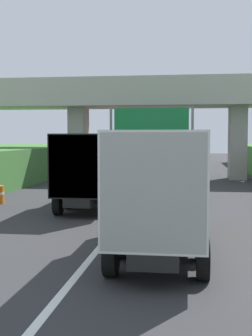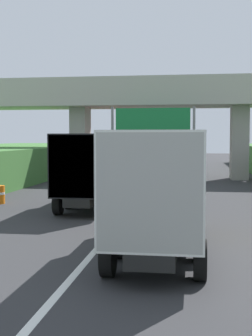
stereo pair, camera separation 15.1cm
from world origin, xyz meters
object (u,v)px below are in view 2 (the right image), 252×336
object	(u,v)px
truck_green	(149,150)
truck_black	(94,166)
overhead_highway_sign	(153,127)
truck_yellow	(161,186)
car_red	(101,166)

from	to	relation	value
truck_green	truck_black	world-z (taller)	same
overhead_highway_sign	truck_black	world-z (taller)	overhead_highway_sign
truck_green	truck_yellow	size ratio (longest dim) A/B	1.00
truck_green	car_red	size ratio (longest dim) A/B	1.78
overhead_highway_sign	truck_black	distance (m)	11.40
car_red	truck_yellow	bearing A→B (deg)	-75.14
truck_yellow	truck_black	bearing A→B (deg)	114.00
overhead_highway_sign	truck_yellow	bearing A→B (deg)	-84.40
overhead_highway_sign	truck_black	bearing A→B (deg)	-99.17
truck_green	truck_black	bearing A→B (deg)	-89.96
overhead_highway_sign	car_red	xyz separation A→B (m)	(-4.98, 6.56, -3.17)
truck_green	overhead_highway_sign	bearing A→B (deg)	-83.95
overhead_highway_sign	truck_yellow	world-z (taller)	overhead_highway_sign
car_red	overhead_highway_sign	bearing A→B (deg)	-52.81
truck_yellow	car_red	xyz separation A→B (m)	(-6.87, 25.88, -1.08)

